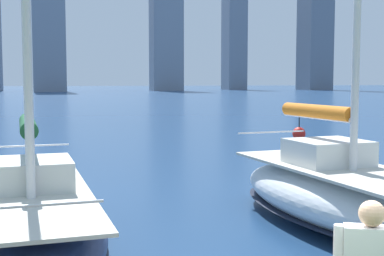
% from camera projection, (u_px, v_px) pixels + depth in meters
% --- Properties ---
extents(city_skyline, '(173.71, 26.07, 52.08)m').
position_uv_depth(city_skyline, '(59.00, 22.00, 157.62)').
color(city_skyline, slate).
rests_on(city_skyline, ground).
extents(sailboat_orange, '(3.39, 6.99, 11.16)m').
position_uv_depth(sailboat_orange, '(337.00, 192.00, 11.80)').
color(sailboat_orange, silver).
rests_on(sailboat_orange, ground).
extents(sailboat_forest, '(3.10, 7.28, 11.31)m').
position_uv_depth(sailboat_forest, '(31.00, 217.00, 9.93)').
color(sailboat_forest, navy).
rests_on(sailboat_forest, ground).
extents(channel_buoy, '(0.70, 0.70, 1.40)m').
position_uv_depth(channel_buoy, '(299.00, 133.00, 28.62)').
color(channel_buoy, red).
rests_on(channel_buoy, ground).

